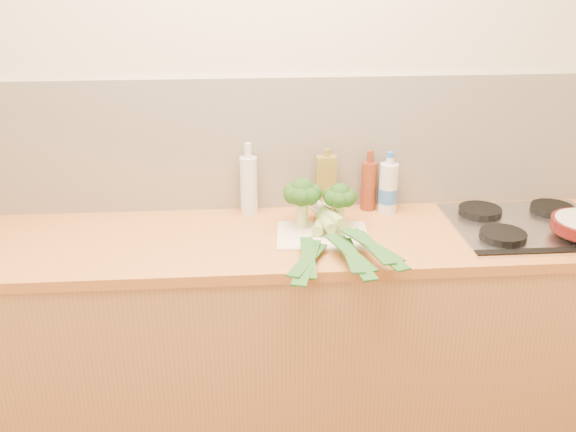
# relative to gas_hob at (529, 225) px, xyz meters

# --- Properties ---
(room_shell) EXTENTS (3.50, 3.50, 3.50)m
(room_shell) POSITION_rel_gas_hob_xyz_m (-1.02, 0.29, 0.26)
(room_shell) COLOR beige
(room_shell) RESTS_ON ground
(counter) EXTENTS (3.20, 0.62, 0.90)m
(counter) POSITION_rel_gas_hob_xyz_m (-1.02, 0.00, -0.46)
(counter) COLOR #BD804E
(counter) RESTS_ON ground
(gas_hob) EXTENTS (0.58, 0.50, 0.04)m
(gas_hob) POSITION_rel_gas_hob_xyz_m (0.00, 0.00, 0.00)
(gas_hob) COLOR silver
(gas_hob) RESTS_ON counter
(chopping_board) EXTENTS (0.36, 0.28, 0.01)m
(chopping_board) POSITION_rel_gas_hob_xyz_m (-0.81, -0.02, -0.01)
(chopping_board) COLOR beige
(chopping_board) RESTS_ON counter
(broccoli_left) EXTENTS (0.15, 0.15, 0.20)m
(broccoli_left) POSITION_rel_gas_hob_xyz_m (-0.88, 0.06, 0.13)
(broccoli_left) COLOR #B6CB76
(broccoli_left) RESTS_ON chopping_board
(broccoli_right) EXTENTS (0.13, 0.13, 0.17)m
(broccoli_right) POSITION_rel_gas_hob_xyz_m (-0.73, 0.05, 0.11)
(broccoli_right) COLOR #B6CB76
(broccoli_right) RESTS_ON chopping_board
(leek_front) EXTENTS (0.24, 0.70, 0.04)m
(leek_front) POSITION_rel_gas_hob_xyz_m (-0.83, -0.03, 0.02)
(leek_front) COLOR white
(leek_front) RESTS_ON chopping_board
(leek_mid) EXTENTS (0.17, 0.66, 0.04)m
(leek_mid) POSITION_rel_gas_hob_xyz_m (-0.78, -0.07, 0.04)
(leek_mid) COLOR white
(leek_mid) RESTS_ON chopping_board
(leek_back) EXTENTS (0.27, 0.64, 0.04)m
(leek_back) POSITION_rel_gas_hob_xyz_m (-0.74, -0.07, 0.05)
(leek_back) COLOR white
(leek_back) RESTS_ON chopping_board
(oil_tin) EXTENTS (0.08, 0.05, 0.26)m
(oil_tin) POSITION_rel_gas_hob_xyz_m (-0.76, 0.23, 0.11)
(oil_tin) COLOR olive
(oil_tin) RESTS_ON counter
(glass_bottle) EXTENTS (0.07, 0.07, 0.30)m
(glass_bottle) POSITION_rel_gas_hob_xyz_m (-1.07, 0.24, 0.11)
(glass_bottle) COLOR silver
(glass_bottle) RESTS_ON counter
(amber_bottle) EXTENTS (0.06, 0.06, 0.25)m
(amber_bottle) POSITION_rel_gas_hob_xyz_m (-0.58, 0.24, 0.09)
(amber_bottle) COLOR maroon
(amber_bottle) RESTS_ON counter
(water_bottle) EXTENTS (0.08, 0.08, 0.23)m
(water_bottle) POSITION_rel_gas_hob_xyz_m (-0.51, 0.21, 0.08)
(water_bottle) COLOR silver
(water_bottle) RESTS_ON counter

